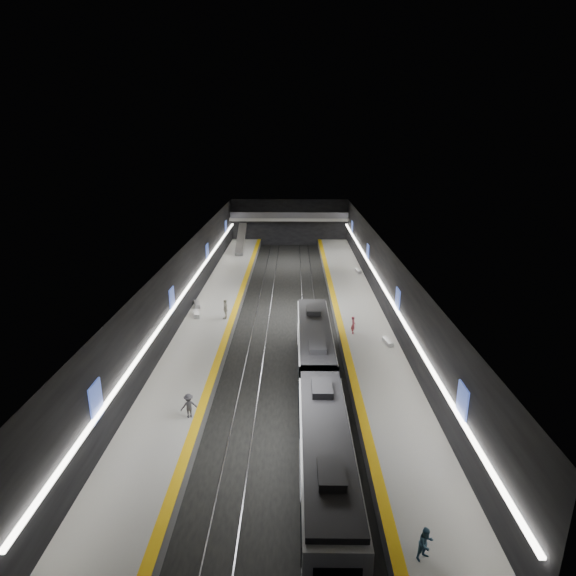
{
  "coord_description": "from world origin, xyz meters",
  "views": [
    {
      "loc": [
        0.82,
        -47.91,
        18.27
      ],
      "look_at": [
        0.17,
        2.9,
        2.2
      ],
      "focal_mm": 30.0,
      "sensor_mm": 36.0,
      "label": 1
    }
  ],
  "objects_px": {
    "bench_right_far": "(358,271)",
    "passenger_left_a": "(225,309)",
    "escalator": "(241,239)",
    "bench_left_near": "(196,314)",
    "passenger_right_b": "(426,544)",
    "train": "(319,392)",
    "passenger_right_a": "(353,325)",
    "bench_left_far": "(197,304)",
    "bench_right_near": "(388,342)",
    "passenger_left_b": "(189,406)"
  },
  "relations": [
    {
      "from": "bench_left_near",
      "to": "passenger_right_b",
      "type": "height_order",
      "value": "passenger_right_b"
    },
    {
      "from": "bench_left_far",
      "to": "bench_right_near",
      "type": "relative_size",
      "value": 1.13
    },
    {
      "from": "escalator",
      "to": "passenger_right_a",
      "type": "distance_m",
      "value": 35.85
    },
    {
      "from": "passenger_right_a",
      "to": "bench_right_far",
      "type": "bearing_deg",
      "value": -0.42
    },
    {
      "from": "bench_left_far",
      "to": "passenger_left_b",
      "type": "xyz_separation_m",
      "value": [
        3.6,
        -21.09,
        0.59
      ]
    },
    {
      "from": "passenger_right_b",
      "to": "passenger_right_a",
      "type": "bearing_deg",
      "value": 61.56
    },
    {
      "from": "escalator",
      "to": "passenger_right_b",
      "type": "relative_size",
      "value": 5.16
    },
    {
      "from": "bench_left_near",
      "to": "passenger_left_b",
      "type": "xyz_separation_m",
      "value": [
        3.12,
        -18.2,
        0.59
      ]
    },
    {
      "from": "escalator",
      "to": "bench_left_near",
      "type": "relative_size",
      "value": 4.27
    },
    {
      "from": "escalator",
      "to": "passenger_right_a",
      "type": "bearing_deg",
      "value": -67.42
    },
    {
      "from": "bench_left_far",
      "to": "bench_right_near",
      "type": "height_order",
      "value": "bench_left_far"
    },
    {
      "from": "train",
      "to": "passenger_left_a",
      "type": "xyz_separation_m",
      "value": [
        -8.43,
        16.38,
        -0.21
      ]
    },
    {
      "from": "passenger_right_b",
      "to": "passenger_left_a",
      "type": "distance_m",
      "value": 30.85
    },
    {
      "from": "bench_left_far",
      "to": "bench_right_far",
      "type": "bearing_deg",
      "value": 19.06
    },
    {
      "from": "bench_left_far",
      "to": "passenger_left_b",
      "type": "bearing_deg",
      "value": -96.71
    },
    {
      "from": "bench_right_near",
      "to": "passenger_left_b",
      "type": "relative_size",
      "value": 0.99
    },
    {
      "from": "bench_left_near",
      "to": "bench_right_far",
      "type": "bearing_deg",
      "value": 26.98
    },
    {
      "from": "escalator",
      "to": "bench_left_far",
      "type": "height_order",
      "value": "escalator"
    },
    {
      "from": "escalator",
      "to": "passenger_right_b",
      "type": "distance_m",
      "value": 59.37
    },
    {
      "from": "passenger_right_a",
      "to": "passenger_left_a",
      "type": "xyz_separation_m",
      "value": [
        -12.18,
        3.64,
        0.17
      ]
    },
    {
      "from": "passenger_right_b",
      "to": "train",
      "type": "bearing_deg",
      "value": 79.52
    },
    {
      "from": "bench_right_near",
      "to": "passenger_right_b",
      "type": "relative_size",
      "value": 1.05
    },
    {
      "from": "train",
      "to": "passenger_left_a",
      "type": "bearing_deg",
      "value": 117.23
    },
    {
      "from": "bench_left_near",
      "to": "passenger_right_b",
      "type": "relative_size",
      "value": 1.21
    },
    {
      "from": "bench_right_far",
      "to": "passenger_left_b",
      "type": "relative_size",
      "value": 1.06
    },
    {
      "from": "bench_left_far",
      "to": "passenger_right_b",
      "type": "distance_m",
      "value": 35.57
    },
    {
      "from": "escalator",
      "to": "bench_right_far",
      "type": "distance_m",
      "value": 21.04
    },
    {
      "from": "passenger_right_a",
      "to": "passenger_right_b",
      "type": "xyz_separation_m",
      "value": [
        0.21,
        -24.61,
        -0.04
      ]
    },
    {
      "from": "passenger_right_a",
      "to": "passenger_left_b",
      "type": "xyz_separation_m",
      "value": [
        -12.13,
        -13.91,
        0.0
      ]
    },
    {
      "from": "escalator",
      "to": "bench_right_near",
      "type": "xyz_separation_m",
      "value": [
        16.5,
        -35.39,
        -1.7
      ]
    },
    {
      "from": "bench_right_near",
      "to": "passenger_left_b",
      "type": "distance_m",
      "value": 18.87
    },
    {
      "from": "escalator",
      "to": "passenger_right_a",
      "type": "relative_size",
      "value": 4.89
    },
    {
      "from": "train",
      "to": "bench_right_far",
      "type": "height_order",
      "value": "train"
    },
    {
      "from": "passenger_left_a",
      "to": "bench_left_near",
      "type": "bearing_deg",
      "value": -101.02
    },
    {
      "from": "passenger_left_a",
      "to": "passenger_left_b",
      "type": "xyz_separation_m",
      "value": [
        0.06,
        -17.55,
        -0.17
      ]
    },
    {
      "from": "passenger_right_b",
      "to": "passenger_left_b",
      "type": "xyz_separation_m",
      "value": [
        -12.33,
        10.71,
        0.04
      ]
    },
    {
      "from": "bench_left_near",
      "to": "bench_left_far",
      "type": "distance_m",
      "value": 2.93
    },
    {
      "from": "train",
      "to": "escalator",
      "type": "relative_size",
      "value": 3.55
    },
    {
      "from": "escalator",
      "to": "bench_left_far",
      "type": "xyz_separation_m",
      "value": [
        -1.97,
        -25.9,
        -1.67
      ]
    },
    {
      "from": "escalator",
      "to": "bench_left_near",
      "type": "bearing_deg",
      "value": -92.96
    },
    {
      "from": "passenger_right_b",
      "to": "passenger_left_b",
      "type": "bearing_deg",
      "value": 110.11
    },
    {
      "from": "escalator",
      "to": "passenger_right_b",
      "type": "bearing_deg",
      "value": -76.4
    },
    {
      "from": "bench_right_far",
      "to": "passenger_left_b",
      "type": "bearing_deg",
      "value": -122.52
    },
    {
      "from": "escalator",
      "to": "passenger_right_a",
      "type": "xyz_separation_m",
      "value": [
        13.76,
        -33.08,
        -1.08
      ]
    },
    {
      "from": "bench_left_near",
      "to": "train",
      "type": "bearing_deg",
      "value": -70.65
    },
    {
      "from": "bench_right_near",
      "to": "passenger_right_b",
      "type": "distance_m",
      "value": 22.46
    },
    {
      "from": "bench_left_far",
      "to": "passenger_right_b",
      "type": "bearing_deg",
      "value": -79.79
    },
    {
      "from": "bench_right_far",
      "to": "passenger_left_a",
      "type": "distance_m",
      "value": 22.82
    },
    {
      "from": "passenger_right_a",
      "to": "passenger_right_b",
      "type": "bearing_deg",
      "value": -171.44
    },
    {
      "from": "passenger_right_b",
      "to": "passenger_left_a",
      "type": "height_order",
      "value": "passenger_left_a"
    }
  ]
}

